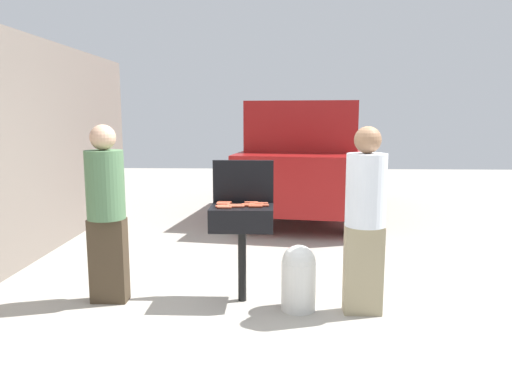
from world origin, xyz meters
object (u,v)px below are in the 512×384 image
object	(u,v)px
hot_dog_9	(222,206)
hot_dog_10	(256,204)
hot_dog_5	(224,206)
hot_dog_11	(255,206)
propane_tank	(299,276)
hot_dog_3	(262,205)
hot_dog_6	(261,203)
hot_dog_12	(248,205)
hot_dog_2	(251,203)
hot_dog_0	(224,203)
hot_dog_1	(223,204)
hot_dog_14	(248,205)
hot_dog_7	(224,207)
person_right	(365,214)
hot_dog_13	(238,206)
hot_dog_4	(234,205)
person_left	(106,208)
parked_minivan	(307,158)
hot_dog_8	(225,202)
bbq_grill	(242,221)

from	to	relation	value
hot_dog_9	hot_dog_10	world-z (taller)	same
hot_dog_10	hot_dog_5	bearing A→B (deg)	-159.76
hot_dog_11	propane_tank	bearing A→B (deg)	-18.28
hot_dog_3	hot_dog_11	world-z (taller)	same
hot_dog_6	hot_dog_12	size ratio (longest dim) A/B	1.00
hot_dog_6	propane_tank	xyz separation A→B (m)	(0.35, -0.29, -0.63)
hot_dog_2	hot_dog_0	bearing A→B (deg)	-173.18
hot_dog_3	hot_dog_12	xyz separation A→B (m)	(-0.13, 0.03, 0.00)
hot_dog_1	hot_dog_14	size ratio (longest dim) A/B	1.00
hot_dog_7	person_right	xyz separation A→B (m)	(1.27, -0.12, -0.03)
hot_dog_0	hot_dog_13	distance (m)	0.23
hot_dog_3	hot_dog_10	distance (m)	0.09
hot_dog_13	hot_dog_0	bearing A→B (deg)	130.81
hot_dog_4	hot_dog_14	world-z (taller)	same
hot_dog_4	hot_dog_6	distance (m)	0.28
hot_dog_0	hot_dog_2	size ratio (longest dim) A/B	1.00
hot_dog_14	person_right	world-z (taller)	person_right
person_left	hot_dog_3	bearing A→B (deg)	14.60
hot_dog_13	parked_minivan	xyz separation A→B (m)	(0.94, 4.47, 0.07)
hot_dog_6	parked_minivan	xyz separation A→B (m)	(0.72, 4.31, 0.07)
hot_dog_6	person_right	distance (m)	1.00
hot_dog_14	hot_dog_8	bearing A→B (deg)	146.54
hot_dog_0	hot_dog_1	bearing A→B (deg)	-89.69
hot_dog_5	hot_dog_13	distance (m)	0.13
hot_dog_2	person_right	bearing A→B (deg)	-20.05
bbq_grill	hot_dog_1	world-z (taller)	hot_dog_1
bbq_grill	hot_dog_12	xyz separation A→B (m)	(0.06, 0.01, 0.16)
person_left	hot_dog_1	bearing A→B (deg)	18.06
hot_dog_14	propane_tank	world-z (taller)	hot_dog_14
hot_dog_8	hot_dog_11	xyz separation A→B (m)	(0.31, -0.20, 0.00)
hot_dog_4	hot_dog_10	world-z (taller)	same
hot_dog_5	hot_dog_12	distance (m)	0.23
hot_dog_0	hot_dog_11	distance (m)	0.35
hot_dog_10	person_left	bearing A→B (deg)	-175.40
hot_dog_7	hot_dog_9	bearing A→B (deg)	118.23
hot_dog_9	hot_dog_2	bearing A→B (deg)	39.10
person_right	hot_dog_13	bearing A→B (deg)	-12.44
hot_dog_7	hot_dog_9	size ratio (longest dim) A/B	1.00
hot_dog_9	parked_minivan	distance (m)	4.61
hot_dog_3	hot_dog_14	distance (m)	0.13
bbq_grill	person_right	distance (m)	1.16
hot_dog_12	hot_dog_6	bearing A→B (deg)	30.80
bbq_grill	hot_dog_13	world-z (taller)	hot_dog_13
hot_dog_1	hot_dog_12	size ratio (longest dim) A/B	1.00
hot_dog_0	hot_dog_4	xyz separation A→B (m)	(0.11, -0.11, 0.00)
hot_dog_5	hot_dog_11	world-z (taller)	same
hot_dog_0	bbq_grill	bearing A→B (deg)	-27.34
hot_dog_5	hot_dog_14	distance (m)	0.23
hot_dog_0	parked_minivan	size ratio (longest dim) A/B	0.03
bbq_grill	hot_dog_2	xyz separation A→B (m)	(0.08, 0.13, 0.16)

